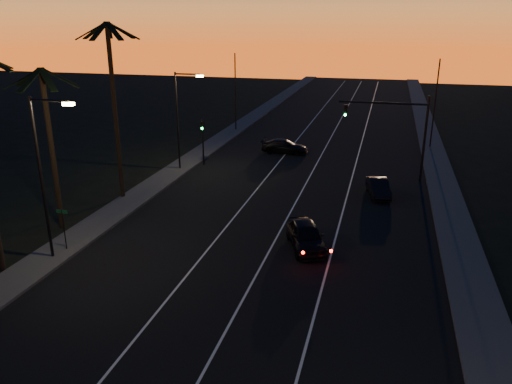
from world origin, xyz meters
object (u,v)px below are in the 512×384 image
(cross_car, at_px, (284,146))
(signal_mast, at_px, (396,122))
(right_car, at_px, (378,188))
(lead_car, at_px, (306,235))

(cross_car, bearing_deg, signal_mast, -30.48)
(signal_mast, height_order, right_car, signal_mast)
(signal_mast, height_order, cross_car, signal_mast)
(signal_mast, relative_size, cross_car, 1.54)
(signal_mast, bearing_deg, cross_car, 149.52)
(lead_car, bearing_deg, cross_car, 104.98)
(lead_car, xyz_separation_m, cross_car, (-5.64, 21.08, -0.10))
(right_car, xyz_separation_m, cross_car, (-9.44, 10.71, 0.02))
(signal_mast, distance_m, right_car, 6.26)
(signal_mast, bearing_deg, right_car, -100.92)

